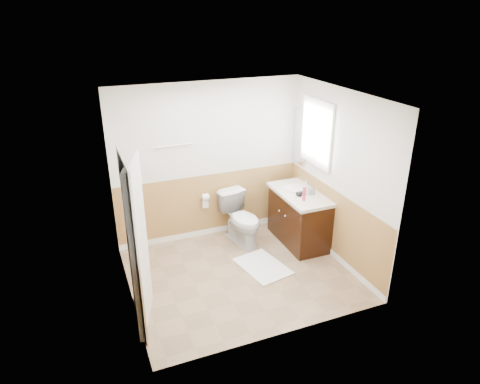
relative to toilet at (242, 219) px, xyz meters
name	(u,v)px	position (x,y,z in m)	size (l,w,h in m)	color
floor	(240,274)	(-0.37, -0.85, -0.40)	(3.00, 3.00, 0.00)	#8C7051
ceiling	(240,97)	(-0.37, -0.85, 2.10)	(3.00, 3.00, 0.00)	white
wall_back	(209,162)	(-0.37, 0.45, 0.85)	(3.00, 3.00, 0.00)	silver
wall_front	(287,240)	(-0.37, -2.15, 0.85)	(3.00, 3.00, 0.00)	silver
wall_left	(122,212)	(-1.87, -0.85, 0.85)	(3.00, 3.00, 0.00)	silver
wall_right	(338,177)	(1.13, -0.85, 0.85)	(3.00, 3.00, 0.00)	silver
wainscot_back	(210,206)	(-0.37, 0.44, 0.10)	(3.00, 3.00, 0.00)	#B38347
wainscot_front	(283,298)	(-0.37, -2.14, 0.10)	(3.00, 3.00, 0.00)	#B38347
wainscot_left	(130,266)	(-1.86, -0.85, 0.10)	(2.60, 2.60, 0.00)	#B38347
wainscot_right	(333,224)	(1.12, -0.85, 0.10)	(2.60, 2.60, 0.00)	#B38347
toilet	(242,219)	(0.00, 0.00, 0.00)	(0.45, 0.79, 0.81)	silver
bath_mat	(263,266)	(0.00, -0.81, -0.39)	(0.55, 0.80, 0.02)	white
vanity_cabinet	(299,219)	(0.84, -0.33, 0.00)	(0.55, 1.10, 0.80)	black
vanity_knob_left	(285,216)	(0.54, -0.43, 0.15)	(0.03, 0.03, 0.03)	#BABAC1
vanity_knob_right	(279,211)	(0.54, -0.23, 0.15)	(0.03, 0.03, 0.03)	#B4B3BA
countertop	(300,194)	(0.83, -0.33, 0.42)	(0.60, 1.15, 0.05)	silver
sink_basin	(296,188)	(0.84, -0.18, 0.46)	(0.36, 0.36, 0.02)	silver
faucet	(306,183)	(1.02, -0.18, 0.52)	(0.02, 0.02, 0.14)	white
lotion_bottle	(304,194)	(0.74, -0.60, 0.56)	(0.05, 0.05, 0.22)	#C4324E
soap_dispenser	(312,189)	(0.96, -0.45, 0.53)	(0.08, 0.08, 0.17)	gray
hair_dryer_body	(301,193)	(0.79, -0.43, 0.48)	(0.07, 0.07, 0.14)	black
hair_dryer_handle	(300,196)	(0.76, -0.46, 0.45)	(0.03, 0.03, 0.07)	black
mirror_panel	(300,137)	(1.11, 0.25, 1.15)	(0.02, 0.35, 0.90)	silver
window_frame	(317,133)	(1.10, -0.26, 1.35)	(0.04, 0.80, 1.00)	white
window_glass	(318,133)	(1.12, -0.26, 1.35)	(0.01, 0.70, 0.90)	white
door	(139,246)	(-1.77, -1.30, 0.62)	(0.05, 0.80, 2.04)	white
door_frame	(132,246)	(-1.85, -1.30, 0.63)	(0.02, 0.92, 2.10)	white
door_knob	(140,237)	(-1.71, -0.97, 0.55)	(0.06, 0.06, 0.06)	silver
towel_bar	(174,145)	(-0.92, 0.40, 1.20)	(0.02, 0.02, 0.62)	silver
tp_holder_bar	(205,197)	(-0.47, 0.38, 0.30)	(0.02, 0.02, 0.14)	silver
tp_roll	(205,197)	(-0.47, 0.38, 0.30)	(0.11, 0.11, 0.10)	white
tp_sheet	(206,203)	(-0.47, 0.38, 0.19)	(0.10, 0.01, 0.16)	white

